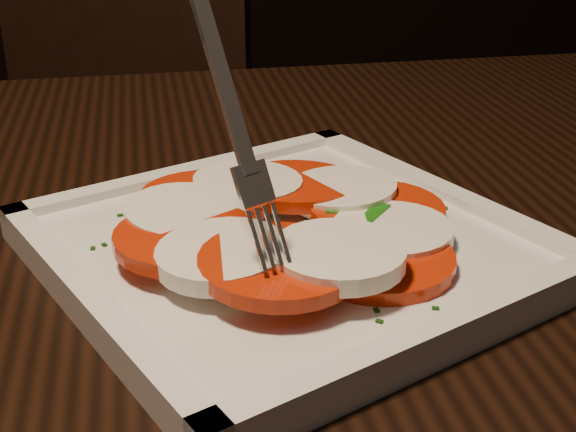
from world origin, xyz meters
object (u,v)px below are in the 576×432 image
at_px(table, 331,352).
at_px(fork, 216,92).
at_px(chair, 109,143).
at_px(plate, 288,251).

height_order(table, fork, fork).
distance_m(table, chair, 0.83).
bearing_deg(table, chair, 99.85).
relative_size(table, plate, 4.79).
bearing_deg(chair, fork, -62.25).
bearing_deg(chair, table, -56.08).
bearing_deg(plate, table, 45.58).
xyz_separation_m(chair, fork, (0.06, -0.88, 0.33)).
bearing_deg(fork, chair, 68.44).
bearing_deg(plate, chair, 96.67).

